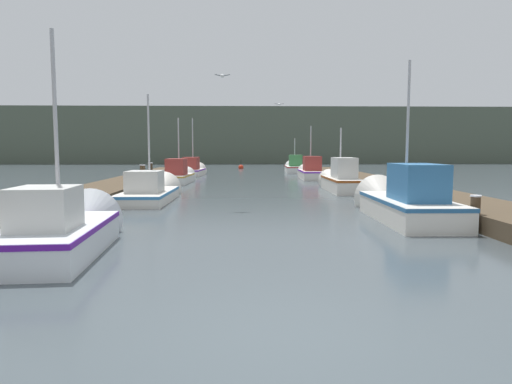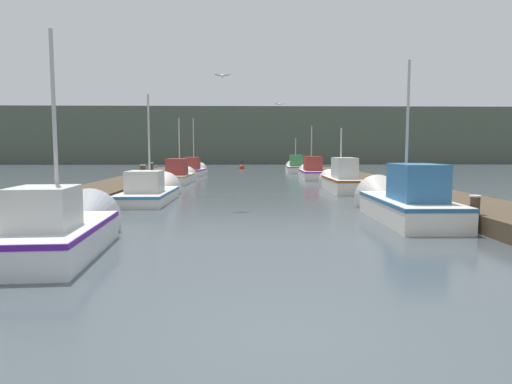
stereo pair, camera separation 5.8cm
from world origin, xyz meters
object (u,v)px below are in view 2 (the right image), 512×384
(fishing_boat_0, at_px, (62,229))
(fishing_boat_1, at_px, (402,201))
(mooring_piling_1, at_px, (190,165))
(seagull_lead, at_px, (280,104))
(fishing_boat_7, at_px, (295,167))
(mooring_piling_3, at_px, (151,175))
(fishing_boat_3, at_px, (340,180))
(fishing_boat_2, at_px, (153,191))
(fishing_boat_4, at_px, (180,175))
(mooring_piling_2, at_px, (143,179))
(mooring_piling_0, at_px, (475,214))
(seagull_1, at_px, (222,76))
(channel_buoy, at_px, (242,167))
(fishing_boat_5, at_px, (311,171))
(fishing_boat_6, at_px, (194,170))

(fishing_boat_0, xyz_separation_m, fishing_boat_1, (8.58, 4.19, 0.08))
(mooring_piling_1, distance_m, seagull_lead, 18.04)
(fishing_boat_7, relative_size, mooring_piling_3, 4.42)
(fishing_boat_3, height_order, mooring_piling_3, fishing_boat_3)
(fishing_boat_2, distance_m, fishing_boat_4, 9.41)
(mooring_piling_3, bearing_deg, mooring_piling_2, -85.49)
(fishing_boat_1, xyz_separation_m, mooring_piling_0, (1.03, -2.38, -0.04))
(fishing_boat_7, height_order, mooring_piling_0, fishing_boat_7)
(seagull_1, bearing_deg, fishing_boat_3, 46.82)
(channel_buoy, bearing_deg, mooring_piling_3, -101.53)
(mooring_piling_0, xyz_separation_m, seagull_lead, (-3.73, 15.76, 4.22))
(mooring_piling_1, bearing_deg, fishing_boat_5, -48.20)
(fishing_boat_0, relative_size, fishing_boat_1, 0.87)
(fishing_boat_3, bearing_deg, mooring_piling_3, 170.42)
(fishing_boat_2, xyz_separation_m, mooring_piling_0, (9.62, -7.70, 0.13))
(fishing_boat_0, relative_size, fishing_boat_7, 0.81)
(fishing_boat_6, bearing_deg, mooring_piling_2, -89.82)
(mooring_piling_0, distance_m, seagull_lead, 16.74)
(mooring_piling_1, bearing_deg, fishing_boat_4, -85.72)
(fishing_boat_3, bearing_deg, fishing_boat_5, 91.23)
(fishing_boat_0, xyz_separation_m, channel_buoy, (3.56, 38.65, -0.28))
(fishing_boat_1, xyz_separation_m, fishing_boat_2, (-8.59, 5.31, -0.17))
(fishing_boat_6, bearing_deg, seagull_1, -77.56)
(fishing_boat_0, bearing_deg, mooring_piling_0, 6.79)
(fishing_boat_3, xyz_separation_m, mooring_piling_3, (-9.85, 1.75, 0.15))
(fishing_boat_3, bearing_deg, mooring_piling_2, -172.16)
(fishing_boat_6, xyz_separation_m, channel_buoy, (3.74, 11.69, -0.29))
(seagull_lead, bearing_deg, fishing_boat_6, -61.43)
(fishing_boat_3, xyz_separation_m, mooring_piling_0, (0.98, -11.62, -0.07))
(fishing_boat_7, xyz_separation_m, mooring_piling_0, (1.22, -29.68, 0.01))
(fishing_boat_7, bearing_deg, fishing_boat_5, -86.63)
(fishing_boat_0, relative_size, mooring_piling_2, 3.62)
(fishing_boat_2, distance_m, mooring_piling_2, 2.88)
(fishing_boat_2, relative_size, mooring_piling_2, 4.17)
(fishing_boat_6, relative_size, seagull_1, 9.02)
(fishing_boat_1, relative_size, fishing_boat_2, 1.00)
(fishing_boat_7, xyz_separation_m, mooring_piling_3, (-9.62, -16.31, 0.22))
(mooring_piling_1, distance_m, channel_buoy, 7.02)
(fishing_boat_3, bearing_deg, seagull_1, -130.98)
(seagull_lead, bearing_deg, mooring_piling_2, 33.82)
(mooring_piling_0, distance_m, mooring_piling_3, 17.22)
(mooring_piling_2, xyz_separation_m, seagull_lead, (6.87, 5.38, 4.02))
(fishing_boat_4, relative_size, fishing_boat_7, 0.82)
(fishing_boat_2, relative_size, fishing_boat_7, 0.94)
(seagull_lead, bearing_deg, mooring_piling_1, -70.15)
(mooring_piling_0, xyz_separation_m, mooring_piling_2, (-10.60, 10.38, 0.21))
(seagull_1, bearing_deg, fishing_boat_0, -114.76)
(fishing_boat_4, distance_m, mooring_piling_2, 6.77)
(fishing_boat_2, relative_size, channel_buoy, 5.45)
(seagull_1, bearing_deg, mooring_piling_3, 115.93)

